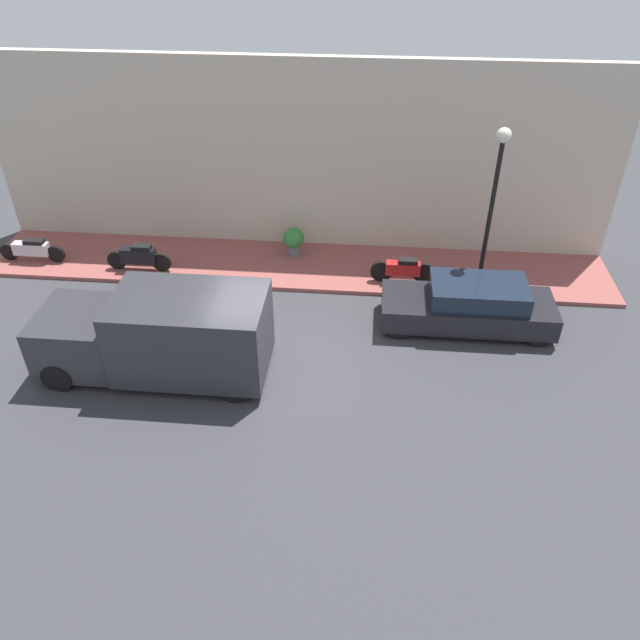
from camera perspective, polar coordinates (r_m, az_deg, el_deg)
ground_plane at (r=14.95m, az=-4.52°, el=-4.21°), size 60.00×60.00×0.00m
sidewalk at (r=18.67m, az=-2.31°, el=5.01°), size 2.69×18.36×0.11m
building_facade at (r=18.80m, az=-1.93°, el=14.63°), size 0.30×18.36×5.65m
parked_car at (r=16.31m, az=13.54°, el=1.30°), size 1.63×4.35×1.28m
delivery_van at (r=14.64m, az=-14.62°, el=-1.23°), size 2.05×5.24×2.05m
scooter_silver at (r=20.48m, az=-24.84°, el=5.90°), size 0.30×1.97×0.71m
motorcycle_red at (r=17.71m, az=7.62°, el=4.63°), size 0.30×1.81×0.74m
motorcycle_black at (r=18.87m, az=-16.24°, el=5.59°), size 0.30×1.89×0.81m
streetlamp at (r=16.51m, az=15.76°, el=11.94°), size 0.37×0.37×4.56m
potted_plant at (r=18.88m, az=-2.44°, el=7.34°), size 0.63×0.63×0.88m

